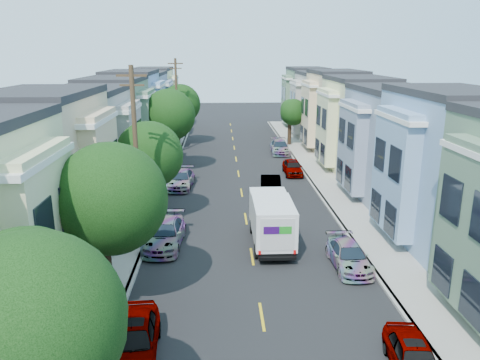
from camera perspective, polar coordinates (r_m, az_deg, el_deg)
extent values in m
plane|color=black|center=(25.86, 1.47, -9.35)|extent=(160.00, 160.00, 0.00)
cube|color=black|center=(39.95, -0.01, -0.31)|extent=(12.00, 70.00, 0.02)
cube|color=gray|center=(40.14, -8.68, -0.32)|extent=(0.30, 70.00, 0.15)
cube|color=gray|center=(40.65, 8.54, -0.12)|extent=(0.30, 70.00, 0.15)
cube|color=gray|center=(40.30, -10.51, -0.34)|extent=(2.60, 70.00, 0.15)
cube|color=gray|center=(40.91, 10.32, -0.09)|extent=(2.60, 70.00, 0.15)
cube|color=gold|center=(39.96, -0.01, -0.32)|extent=(0.12, 70.00, 0.01)
cube|color=#7F8CA3|center=(41.02, -15.77, -0.50)|extent=(5.00, 70.00, 8.50)
cube|color=#7F8CA3|center=(41.94, 15.39, -0.13)|extent=(5.00, 70.00, 8.50)
sphere|color=#235219|center=(12.62, -24.51, -15.68)|extent=(4.52, 4.52, 4.52)
cylinder|color=black|center=(21.30, -15.87, -10.70)|extent=(0.44, 0.44, 3.32)
sphere|color=#235219|center=(20.03, -15.72, -2.20)|extent=(4.70, 4.70, 4.70)
cylinder|color=black|center=(31.29, -11.45, -2.34)|extent=(0.44, 0.44, 2.91)
sphere|color=#235219|center=(30.48, -11.19, 3.01)|extent=(4.35, 4.35, 4.35)
cylinder|color=black|center=(43.55, -8.97, 3.29)|extent=(0.44, 0.44, 3.67)
sphere|color=#235219|center=(42.93, -8.76, 7.84)|extent=(4.70, 4.70, 4.70)
cylinder|color=black|center=(56.42, -7.54, 5.88)|extent=(0.44, 0.44, 3.27)
sphere|color=#235219|center=(55.96, -7.34, 9.18)|extent=(4.63, 4.63, 4.63)
cylinder|color=black|center=(55.99, 6.04, 5.65)|extent=(0.44, 0.44, 2.88)
sphere|color=#235219|center=(55.67, 6.42, 8.21)|extent=(3.10, 3.10, 3.10)
cylinder|color=#42301E|center=(26.49, -12.50, 2.33)|extent=(0.26, 0.26, 10.00)
cube|color=#42301E|center=(25.87, -13.09, 12.30)|extent=(1.60, 0.12, 0.12)
cylinder|color=#42301E|center=(51.96, -7.70, 8.82)|extent=(0.26, 0.26, 10.00)
cube|color=#42301E|center=(51.65, -7.89, 13.89)|extent=(1.60, 0.12, 0.12)
cube|color=silver|center=(26.14, 4.07, -5.06)|extent=(2.19, 3.92, 2.14)
cube|color=silver|center=(28.86, 3.42, -3.23)|extent=(2.19, 1.82, 1.97)
cube|color=black|center=(27.33, 3.83, -6.78)|extent=(2.01, 5.63, 0.22)
cube|color=#2D0A51|center=(24.20, 3.85, -6.12)|extent=(0.82, 0.04, 0.40)
cube|color=#198C1E|center=(24.29, 5.57, -6.08)|extent=(0.64, 0.04, 0.40)
cylinder|color=black|center=(25.55, 2.07, -8.66)|extent=(0.26, 0.82, 0.82)
cylinder|color=black|center=(25.77, 6.49, -8.53)|extent=(0.26, 0.82, 0.82)
cylinder|color=black|center=(28.93, 1.49, -5.70)|extent=(0.26, 0.82, 0.82)
cylinder|color=black|center=(29.13, 5.38, -5.62)|extent=(0.26, 0.82, 0.82)
imported|color=black|center=(36.49, 3.79, -0.75)|extent=(1.71, 4.28, 1.40)
imported|color=#101E37|center=(18.23, -12.90, -18.49)|extent=(2.13, 4.86, 1.54)
imported|color=#A2A4A7|center=(27.31, -9.15, -6.51)|extent=(2.32, 4.95, 1.45)
imported|color=#3E0706|center=(38.67, -7.20, 0.07)|extent=(2.26, 4.69, 1.37)
imported|color=#535353|center=(18.22, 20.43, -19.69)|extent=(1.84, 4.02, 1.26)
imported|color=#BAB7CD|center=(25.08, 13.11, -9.04)|extent=(1.80, 4.14, 1.23)
imported|color=black|center=(42.72, 6.42, 1.55)|extent=(1.63, 4.15, 1.34)
imported|color=black|center=(51.54, 4.87, 4.01)|extent=(2.12, 4.75, 1.41)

